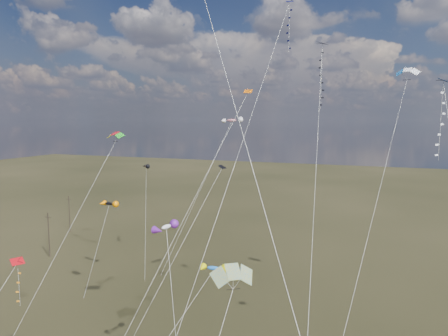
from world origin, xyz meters
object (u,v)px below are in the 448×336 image
(utility_pole_near, at_px, (49,234))
(diamond_black_high, at_px, (321,91))
(utility_pole_far, at_px, (69,214))
(novelty_black_orange, at_px, (109,204))

(utility_pole_near, xyz_separation_m, diamond_black_high, (48.51, -13.03, 23.10))
(utility_pole_near, relative_size, diamond_black_high, 0.25)
(utility_pole_near, distance_m, diamond_black_high, 55.29)
(utility_pole_near, relative_size, utility_pole_far, 1.00)
(utility_pole_near, xyz_separation_m, novelty_black_orange, (16.69, -4.66, 7.76))
(utility_pole_far, relative_size, novelty_black_orange, 0.65)
(utility_pole_near, relative_size, novelty_black_orange, 0.65)
(utility_pole_near, bearing_deg, novelty_black_orange, -15.60)
(diamond_black_high, bearing_deg, utility_pole_near, 164.96)
(utility_pole_far, height_order, novelty_black_orange, novelty_black_orange)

